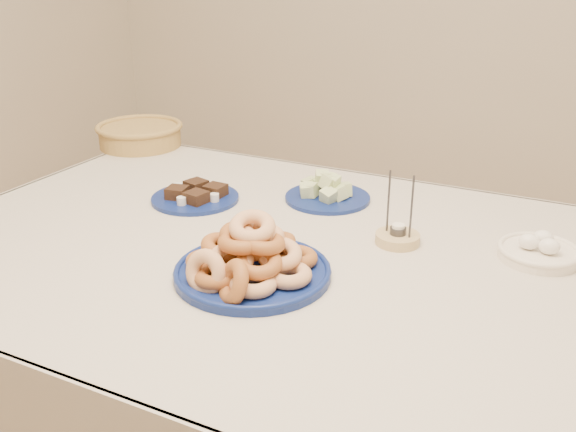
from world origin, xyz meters
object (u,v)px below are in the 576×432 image
object	(u,v)px
dining_table	(298,295)
candle_holder	(398,237)
egg_bowl	(539,251)
wicker_basket	(140,134)
donut_platter	(250,260)
brownie_plate	(195,196)
melon_plate	(326,192)

from	to	relation	value
dining_table	candle_holder	xyz separation A→B (m)	(0.18, 0.13, 0.12)
candle_holder	egg_bowl	distance (m)	0.29
wicker_basket	egg_bowl	world-z (taller)	wicker_basket
donut_platter	wicker_basket	bearing A→B (deg)	140.67
wicker_basket	brownie_plate	bearing A→B (deg)	-37.08
dining_table	brownie_plate	distance (m)	0.41
wicker_basket	candle_holder	xyz separation A→B (m)	(0.98, -0.35, -0.02)
egg_bowl	wicker_basket	bearing A→B (deg)	166.91
dining_table	wicker_basket	distance (m)	0.95
brownie_plate	wicker_basket	distance (m)	0.55
dining_table	wicker_basket	world-z (taller)	wicker_basket
melon_plate	candle_holder	xyz separation A→B (m)	(0.25, -0.18, -0.01)
candle_holder	egg_bowl	bearing A→B (deg)	11.49
dining_table	egg_bowl	size ratio (longest dim) A/B	9.51
brownie_plate	melon_plate	bearing A→B (deg)	27.98
melon_plate	wicker_basket	size ratio (longest dim) A/B	0.84
dining_table	egg_bowl	world-z (taller)	egg_bowl
melon_plate	wicker_basket	xyz separation A→B (m)	(-0.74, 0.18, 0.02)
dining_table	melon_plate	xyz separation A→B (m)	(-0.07, 0.31, 0.13)
brownie_plate	dining_table	bearing A→B (deg)	-22.55
melon_plate	wicker_basket	world-z (taller)	melon_plate
dining_table	brownie_plate	world-z (taller)	brownie_plate
donut_platter	egg_bowl	world-z (taller)	donut_platter
donut_platter	melon_plate	world-z (taller)	donut_platter
candle_holder	melon_plate	bearing A→B (deg)	144.65
wicker_basket	egg_bowl	bearing A→B (deg)	-13.09
donut_platter	candle_holder	distance (m)	0.35
candle_holder	dining_table	bearing A→B (deg)	-142.92
wicker_basket	candle_holder	bearing A→B (deg)	-19.74
dining_table	melon_plate	distance (m)	0.34
melon_plate	candle_holder	bearing A→B (deg)	-35.35
donut_platter	melon_plate	distance (m)	0.46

